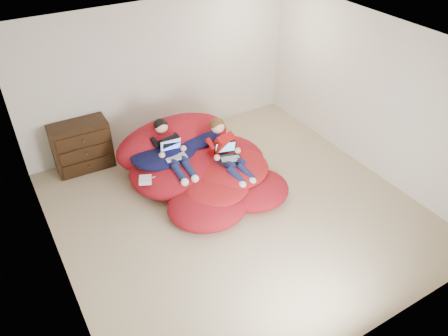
{
  "coord_description": "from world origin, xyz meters",
  "views": [
    {
      "loc": [
        -2.67,
        -4.15,
        4.35
      ],
      "look_at": [
        -0.1,
        0.19,
        0.7
      ],
      "focal_mm": 35.0,
      "sensor_mm": 36.0,
      "label": 1
    }
  ],
  "objects_px": {
    "beanbag_pile": "(198,165)",
    "laptop_black": "(228,154)",
    "laptop_white": "(173,151)",
    "younger_boy": "(226,148)",
    "dresser": "(82,146)",
    "older_boy": "(170,147)"
  },
  "relations": [
    {
      "from": "beanbag_pile",
      "to": "laptop_black",
      "type": "relative_size",
      "value": 6.12
    },
    {
      "from": "beanbag_pile",
      "to": "older_boy",
      "type": "bearing_deg",
      "value": 155.99
    },
    {
      "from": "beanbag_pile",
      "to": "laptop_black",
      "type": "height_order",
      "value": "beanbag_pile"
    },
    {
      "from": "older_boy",
      "to": "dresser",
      "type": "bearing_deg",
      "value": 135.46
    },
    {
      "from": "older_boy",
      "to": "beanbag_pile",
      "type": "bearing_deg",
      "value": -24.01
    },
    {
      "from": "younger_boy",
      "to": "laptop_black",
      "type": "distance_m",
      "value": 0.09
    },
    {
      "from": "dresser",
      "to": "laptop_black",
      "type": "bearing_deg",
      "value": -41.08
    },
    {
      "from": "older_boy",
      "to": "laptop_white",
      "type": "height_order",
      "value": "older_boy"
    },
    {
      "from": "laptop_black",
      "to": "beanbag_pile",
      "type": "bearing_deg",
      "value": 135.42
    },
    {
      "from": "older_boy",
      "to": "laptop_white",
      "type": "relative_size",
      "value": 3.31
    },
    {
      "from": "dresser",
      "to": "younger_boy",
      "type": "xyz_separation_m",
      "value": [
        1.85,
        -1.55,
        0.21
      ]
    },
    {
      "from": "beanbag_pile",
      "to": "older_boy",
      "type": "height_order",
      "value": "older_boy"
    },
    {
      "from": "older_boy",
      "to": "laptop_white",
      "type": "distance_m",
      "value": 0.11
    },
    {
      "from": "dresser",
      "to": "younger_boy",
      "type": "relative_size",
      "value": 0.88
    },
    {
      "from": "laptop_white",
      "to": "laptop_black",
      "type": "xyz_separation_m",
      "value": [
        0.74,
        -0.41,
        -0.06
      ]
    },
    {
      "from": "laptop_white",
      "to": "laptop_black",
      "type": "distance_m",
      "value": 0.84
    },
    {
      "from": "older_boy",
      "to": "laptop_white",
      "type": "xyz_separation_m",
      "value": [
        -0.0,
        -0.11,
        -0.02
      ]
    },
    {
      "from": "beanbag_pile",
      "to": "laptop_white",
      "type": "height_order",
      "value": "beanbag_pile"
    },
    {
      "from": "beanbag_pile",
      "to": "laptop_black",
      "type": "bearing_deg",
      "value": -44.58
    },
    {
      "from": "younger_boy",
      "to": "laptop_white",
      "type": "xyz_separation_m",
      "value": [
        -0.74,
        0.35,
        -0.01
      ]
    },
    {
      "from": "older_boy",
      "to": "laptop_black",
      "type": "bearing_deg",
      "value": -35.07
    },
    {
      "from": "laptop_white",
      "to": "laptop_black",
      "type": "bearing_deg",
      "value": -29.03
    }
  ]
}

